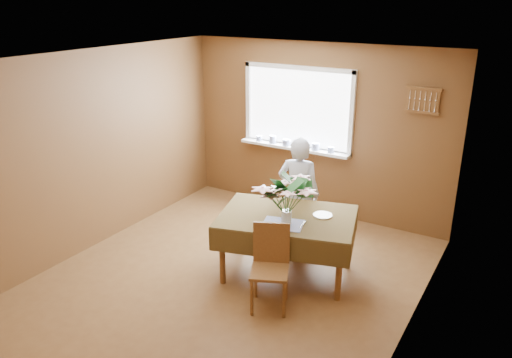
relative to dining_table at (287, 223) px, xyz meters
The scene contains 15 objects.
floor 0.92m from the dining_table, 139.18° to the right, with size 4.50×4.50×0.00m, color brown.
ceiling 1.96m from the dining_table, 139.18° to the right, with size 4.50×4.50×0.00m, color white.
wall_back 1.98m from the dining_table, 105.00° to the left, with size 4.00×4.00×0.00m, color brown.
wall_front 2.78m from the dining_table, 100.38° to the right, with size 4.00×4.00×0.00m, color brown.
wall_left 2.60m from the dining_table, behind, with size 4.50×4.50×0.00m, color brown.
wall_right 1.68m from the dining_table, 15.64° to the right, with size 4.50×4.50×0.00m, color brown.
window_assembly 2.06m from the dining_table, 114.01° to the left, with size 1.72×0.20×1.22m.
spoon_rack 2.36m from the dining_table, 61.82° to the left, with size 0.44×0.05×0.33m.
dining_table is the anchor object (origin of this frame).
chair_far 0.82m from the dining_table, 106.67° to the left, with size 0.49×0.49×0.89m.
chair_near 0.67m from the dining_table, 77.62° to the right, with size 0.51×0.51×0.90m.
seated_woman 0.71m from the dining_table, 105.77° to the left, with size 0.54×0.35×1.47m, color white.
flower_bouquet 0.46m from the dining_table, 65.82° to the right, with size 0.59×0.59×0.50m.
side_plate 0.41m from the dining_table, 29.90° to the left, with size 0.22×0.22×0.01m, color white.
table_knife 0.31m from the dining_table, 28.66° to the right, with size 0.02×0.20×0.00m, color silver.
Camera 1 is at (2.83, -4.20, 3.10)m, focal length 35.00 mm.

